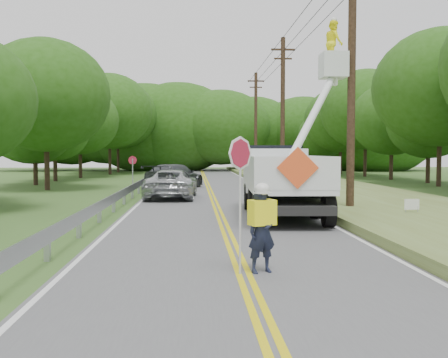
{
  "coord_description": "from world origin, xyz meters",
  "views": [
    {
      "loc": [
        -0.94,
        -10.04,
        2.34
      ],
      "look_at": [
        0.0,
        6.0,
        1.5
      ],
      "focal_mm": 40.82,
      "sensor_mm": 36.0,
      "label": 1
    }
  ],
  "objects": [
    {
      "name": "bucket_truck",
      "position": [
        2.45,
        9.34,
        1.63
      ],
      "size": [
        3.95,
        7.64,
        7.25
      ],
      "color": "black",
      "rests_on": "road"
    },
    {
      "name": "flagger",
      "position": [
        0.35,
        -0.37,
        0.96
      ],
      "size": [
        1.02,
        0.64,
        2.62
      ],
      "color": "#191E33",
      "rests_on": "road"
    },
    {
      "name": "stop_sign_permanent",
      "position": [
        -4.19,
        17.03,
        1.4
      ],
      "size": [
        0.46,
        0.07,
        2.16
      ],
      "color": "#9DA1A6",
      "rests_on": "ground"
    },
    {
      "name": "treeline_left",
      "position": [
        -10.45,
        32.67,
        5.73
      ],
      "size": [
        9.71,
        56.31,
        10.75
      ],
      "color": "#332319",
      "rests_on": "ground"
    },
    {
      "name": "yard_sign",
      "position": [
        6.47,
        6.84,
        0.54
      ],
      "size": [
        0.52,
        0.04,
        0.75
      ],
      "color": "white",
      "rests_on": "ground"
    },
    {
      "name": "tall_grass_verge",
      "position": [
        7.1,
        14.0,
        0.15
      ],
      "size": [
        7.0,
        96.0,
        0.3
      ],
      "primitive_type": "cube",
      "color": "#5B662B",
      "rests_on": "ground"
    },
    {
      "name": "treeline_horizon",
      "position": [
        1.1,
        55.95,
        5.5
      ],
      "size": [
        57.73,
        14.96,
        12.61
      ],
      "color": "#224E10",
      "rests_on": "ground"
    },
    {
      "name": "ground",
      "position": [
        0.0,
        0.0,
        0.0
      ],
      "size": [
        140.0,
        140.0,
        0.0
      ],
      "primitive_type": "plane",
      "color": "#2F501E",
      "rests_on": "ground"
    },
    {
      "name": "suv_darkgrey",
      "position": [
        -2.22,
        22.59,
        0.81
      ],
      "size": [
        4.14,
        5.9,
        1.59
      ],
      "primitive_type": "imported",
      "rotation": [
        0.0,
        0.0,
        2.75
      ],
      "color": "#3F4247",
      "rests_on": "road"
    },
    {
      "name": "guardrail",
      "position": [
        -4.02,
        14.91,
        0.55
      ],
      "size": [
        0.18,
        48.0,
        0.77
      ],
      "color": "#9DA1A6",
      "rests_on": "ground"
    },
    {
      "name": "road",
      "position": [
        0.0,
        14.0,
        0.01
      ],
      "size": [
        7.2,
        96.0,
        0.03
      ],
      "color": "#515154",
      "rests_on": "ground"
    },
    {
      "name": "treeline_right",
      "position": [
        15.61,
        23.09,
        6.13
      ],
      "size": [
        11.79,
        54.33,
        11.19
      ],
      "color": "#332319",
      "rests_on": "ground"
    },
    {
      "name": "suv_silver",
      "position": [
        -2.1,
        15.83,
        0.75
      ],
      "size": [
        2.65,
        5.33,
        1.45
      ],
      "primitive_type": "imported",
      "rotation": [
        0.0,
        0.0,
        3.09
      ],
      "color": "#B2B6B9",
      "rests_on": "road"
    },
    {
      "name": "utility_poles",
      "position": [
        5.0,
        17.02,
        5.27
      ],
      "size": [
        1.6,
        43.3,
        10.0
      ],
      "color": "black",
      "rests_on": "ground"
    }
  ]
}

